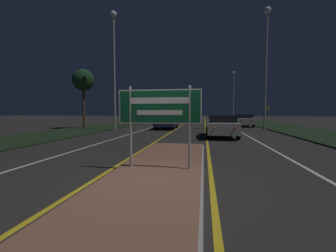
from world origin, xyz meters
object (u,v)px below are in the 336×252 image
at_px(car_receding_0, 221,125).
at_px(warning_sign, 268,113).
at_px(streetlight_right_far, 233,89).
at_px(car_approaching_0, 167,121).
at_px(car_receding_1, 243,120).
at_px(streetlight_left_near, 114,51).
at_px(highway_sign, 159,110).
at_px(streetlight_right_near, 266,45).

relative_size(car_receding_0, warning_sign, 1.98).
bearing_deg(streetlight_right_far, car_approaching_0, -112.55).
distance_m(car_receding_1, warning_sign, 3.75).
distance_m(streetlight_left_near, car_receding_0, 11.51).
bearing_deg(highway_sign, car_approaching_0, 98.63).
distance_m(streetlight_left_near, car_approaching_0, 7.88).
height_order(highway_sign, streetlight_left_near, streetlight_left_near).
bearing_deg(streetlight_right_far, car_receding_0, -98.56).
distance_m(streetlight_left_near, streetlight_right_near, 13.53).
bearing_deg(car_receding_1, warning_sign, 31.76).
xyz_separation_m(car_receding_1, car_approaching_0, (-7.88, -4.63, 0.04)).
height_order(car_receding_1, car_approaching_0, car_approaching_0).
relative_size(car_receding_1, car_approaching_0, 1.00).
bearing_deg(streetlight_right_near, car_approaching_0, -178.91).
height_order(streetlight_right_far, car_receding_1, streetlight_right_far).
distance_m(streetlight_right_near, car_approaching_0, 11.27).
bearing_deg(warning_sign, car_receding_1, -148.24).
height_order(streetlight_left_near, warning_sign, streetlight_left_near).
distance_m(car_receding_0, car_approaching_0, 7.89).
bearing_deg(car_receding_1, streetlight_right_far, 86.68).
relative_size(streetlight_left_near, car_approaching_0, 2.31).
xyz_separation_m(streetlight_right_far, car_receding_1, (-0.97, -16.68, -5.11)).
bearing_deg(highway_sign, streetlight_right_far, 79.91).
relative_size(streetlight_right_far, warning_sign, 3.89).
bearing_deg(streetlight_left_near, car_approaching_0, 30.52).
height_order(streetlight_left_near, car_approaching_0, streetlight_left_near).
height_order(streetlight_right_near, car_receding_0, streetlight_right_near).
xyz_separation_m(streetlight_right_near, car_receding_1, (-1.12, 4.45, -6.83)).
bearing_deg(highway_sign, streetlight_right_near, 66.72).
height_order(highway_sign, car_receding_0, highway_sign).
xyz_separation_m(streetlight_left_near, car_receding_0, (8.93, -3.85, -6.16)).
height_order(streetlight_right_near, car_approaching_0, streetlight_right_near).
bearing_deg(streetlight_right_near, streetlight_right_far, 90.41).
relative_size(streetlight_right_far, car_receding_1, 2.00).
relative_size(highway_sign, car_receding_0, 0.51).
height_order(highway_sign, car_approaching_0, highway_sign).
relative_size(streetlight_right_near, warning_sign, 4.74).
distance_m(streetlight_right_far, warning_sign, 15.53).
relative_size(streetlight_left_near, warning_sign, 4.48).
distance_m(streetlight_right_near, car_receding_0, 10.37).
relative_size(streetlight_right_far, car_receding_0, 1.97).
height_order(car_receding_0, warning_sign, warning_sign).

